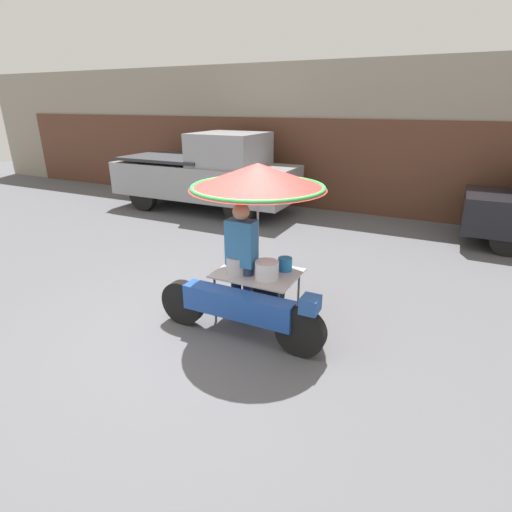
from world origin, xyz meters
TOP-DOWN VIEW (x-y plane):
  - ground_plane at (0.00, 0.00)m, footprint 36.00×36.00m
  - shopfront_building at (0.00, 7.84)m, footprint 28.00×2.06m
  - vendor_motorcycle_cart at (0.38, 0.51)m, footprint 2.26×1.69m
  - vendor_person at (0.20, 0.47)m, footprint 0.38×0.22m
  - pickup_truck at (-3.40, 5.33)m, footprint 4.98×1.87m

SIDE VIEW (x-z plane):
  - ground_plane at x=0.00m, z-range 0.00..0.00m
  - vendor_person at x=0.20m, z-range 0.10..1.72m
  - pickup_truck at x=-3.40m, z-range -0.04..2.04m
  - vendor_motorcycle_cart at x=0.38m, z-range 0.52..2.62m
  - shopfront_building at x=0.00m, z-range -0.01..3.78m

